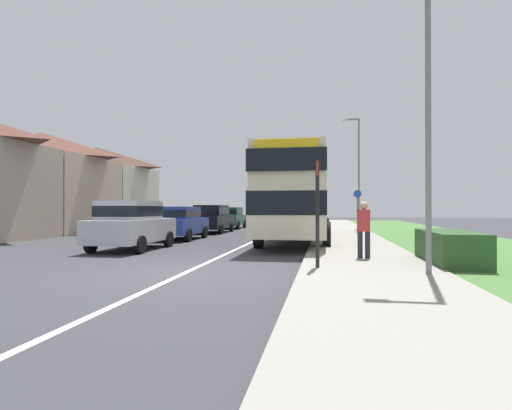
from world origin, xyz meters
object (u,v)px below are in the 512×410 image
(pedestrian_at_stop, at_px, (364,227))
(cycle_route_sign, at_px, (358,209))
(parked_car_blue, at_px, (178,221))
(parked_car_silver, at_px, (132,223))
(parked_car_dark_green, at_px, (230,217))
(parked_car_black, at_px, (212,218))
(street_lamp_mid, at_px, (357,166))
(street_lamp_near, at_px, (423,78))
(bus_stop_sign, at_px, (317,206))
(double_decker_bus, at_px, (298,193))

(pedestrian_at_stop, height_order, cycle_route_sign, cycle_route_sign)
(parked_car_blue, relative_size, cycle_route_sign, 1.58)
(parked_car_silver, relative_size, parked_car_dark_green, 1.01)
(parked_car_dark_green, bearing_deg, pedestrian_at_stop, -66.09)
(parked_car_dark_green, bearing_deg, parked_car_blue, -89.82)
(parked_car_silver, bearing_deg, parked_car_black, 89.53)
(parked_car_dark_green, relative_size, street_lamp_mid, 0.52)
(parked_car_silver, bearing_deg, cycle_route_sign, 49.83)
(parked_car_dark_green, bearing_deg, street_lamp_near, -66.32)
(parked_car_blue, xyz_separation_m, pedestrian_at_stop, (7.90, -7.00, 0.11))
(parked_car_black, height_order, bus_stop_sign, bus_stop_sign)
(pedestrian_at_stop, distance_m, cycle_route_sign, 12.40)
(double_decker_bus, bearing_deg, cycle_route_sign, 62.45)
(parked_car_blue, bearing_deg, double_decker_bus, -3.98)
(parked_car_silver, xyz_separation_m, parked_car_blue, (-0.03, 4.85, -0.08))
(parked_car_blue, bearing_deg, parked_car_dark_green, 90.18)
(parked_car_silver, height_order, bus_stop_sign, bus_stop_sign)
(street_lamp_near, distance_m, street_lamp_mid, 19.33)
(parked_car_black, relative_size, cycle_route_sign, 1.76)
(parked_car_silver, xyz_separation_m, parked_car_black, (0.08, 10.39, -0.03))
(parked_car_silver, distance_m, parked_car_dark_green, 15.75)
(parked_car_dark_green, xyz_separation_m, bus_stop_sign, (6.71, -19.90, 0.68))
(parked_car_dark_green, distance_m, pedestrian_at_stop, 19.57)
(bus_stop_sign, height_order, street_lamp_near, street_lamp_near)
(parked_car_black, distance_m, cycle_route_sign, 8.56)
(parked_car_dark_green, height_order, bus_stop_sign, bus_stop_sign)
(parked_car_black, xyz_separation_m, parked_car_dark_green, (-0.15, 5.36, -0.06))
(double_decker_bus, xyz_separation_m, bus_stop_sign, (1.03, -8.61, -0.60))
(parked_car_silver, distance_m, street_lamp_near, 10.53)
(parked_car_blue, bearing_deg, bus_stop_sign, -53.41)
(bus_stop_sign, relative_size, street_lamp_mid, 0.35)
(street_lamp_near, bearing_deg, cycle_route_sign, 90.93)
(street_lamp_mid, bearing_deg, cycle_route_sign, -94.16)
(parked_car_dark_green, bearing_deg, street_lamp_mid, -6.62)
(parked_car_silver, relative_size, pedestrian_at_stop, 2.38)
(double_decker_bus, xyz_separation_m, parked_car_silver, (-5.62, -4.45, -1.19))
(parked_car_black, distance_m, bus_stop_sign, 15.96)
(double_decker_bus, bearing_deg, parked_car_black, 133.02)
(parked_car_silver, height_order, parked_car_black, parked_car_silver)
(parked_car_silver, bearing_deg, parked_car_blue, 90.40)
(parked_car_dark_green, distance_m, street_lamp_near, 22.50)
(parked_car_silver, bearing_deg, parked_car_dark_green, 90.25)
(parked_car_dark_green, relative_size, street_lamp_near, 0.53)
(double_decker_bus, xyz_separation_m, street_lamp_near, (3.25, -9.08, 2.10))
(double_decker_bus, relative_size, parked_car_blue, 2.78)
(parked_car_black, bearing_deg, double_decker_bus, -46.98)
(bus_stop_sign, bearing_deg, pedestrian_at_stop, 58.66)
(parked_car_blue, height_order, parked_car_dark_green, parked_car_blue)
(parked_car_silver, xyz_separation_m, parked_car_dark_green, (-0.07, 15.75, -0.09))
(double_decker_bus, height_order, parked_car_black, double_decker_bus)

